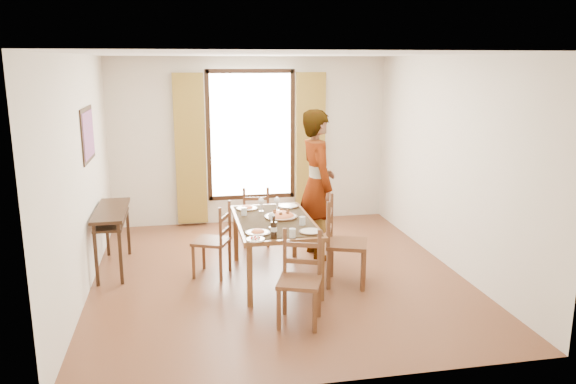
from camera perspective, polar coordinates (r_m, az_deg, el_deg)
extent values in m
plane|color=#532D1A|center=(7.15, -1.09, -8.36)|extent=(5.00, 5.00, 0.00)
cube|color=beige|center=(9.21, -3.81, 5.19)|extent=(4.50, 0.10, 2.70)
cube|color=beige|center=(4.40, 4.45, -3.67)|extent=(4.50, 0.10, 2.70)
cube|color=beige|center=(6.77, -20.26, 1.51)|extent=(0.10, 5.00, 2.70)
cube|color=beige|center=(7.49, 16.11, 2.85)|extent=(0.10, 5.00, 2.70)
cube|color=white|center=(6.65, -1.19, 14.00)|extent=(4.50, 5.00, 0.04)
cube|color=white|center=(9.17, -3.80, 5.78)|extent=(1.30, 0.04, 2.00)
cube|color=olive|center=(9.07, -9.90, 4.26)|extent=(0.48, 0.10, 2.40)
cube|color=olive|center=(9.31, 2.28, 4.67)|extent=(0.48, 0.10, 2.40)
cube|color=black|center=(7.29, -19.69, 5.53)|extent=(0.02, 0.86, 0.66)
cube|color=red|center=(7.29, -19.61, 5.53)|extent=(0.01, 0.76, 0.56)
cube|color=black|center=(7.44, -17.54, -1.80)|extent=(0.38, 1.20, 0.04)
cube|color=black|center=(7.47, -17.47, -2.69)|extent=(0.34, 1.10, 0.03)
cube|color=black|center=(7.05, -18.93, -6.12)|extent=(0.04, 0.04, 0.76)
cube|color=black|center=(8.09, -17.91, -3.59)|extent=(0.04, 0.04, 0.76)
cube|color=black|center=(7.02, -16.65, -6.05)|extent=(0.04, 0.04, 0.76)
cube|color=black|center=(8.06, -15.93, -3.51)|extent=(0.04, 0.04, 0.76)
cube|color=brown|center=(6.78, -1.39, -3.08)|extent=(0.92, 1.60, 0.05)
cube|color=black|center=(6.78, -1.39, -2.86)|extent=(0.85, 1.48, 0.01)
cube|color=brown|center=(6.16, -3.91, -8.53)|extent=(0.06, 0.06, 0.70)
cube|color=brown|center=(7.55, -5.32, -4.42)|extent=(0.06, 0.06, 0.70)
cube|color=brown|center=(6.29, 3.39, -8.02)|extent=(0.06, 0.06, 0.70)
cube|color=brown|center=(7.66, 0.65, -4.10)|extent=(0.06, 0.06, 0.70)
cube|color=brown|center=(7.06, -7.80, -4.99)|extent=(0.54, 0.54, 0.04)
cube|color=brown|center=(7.34, -8.57, -6.10)|extent=(0.04, 0.04, 0.44)
cube|color=brown|center=(7.23, -5.95, -6.33)|extent=(0.04, 0.04, 0.44)
cube|color=brown|center=(7.03, -9.59, -7.00)|extent=(0.04, 0.04, 0.44)
cube|color=brown|center=(6.91, -6.86, -7.27)|extent=(0.04, 0.04, 0.44)
cube|color=brown|center=(7.08, -5.96, -2.79)|extent=(0.04, 0.04, 0.49)
cube|color=brown|center=(6.76, -6.89, -3.59)|extent=(0.04, 0.04, 0.49)
cube|color=brown|center=(6.95, -6.39, -3.96)|extent=(0.16, 0.33, 0.05)
cube|color=brown|center=(6.90, -6.43, -2.56)|extent=(0.16, 0.33, 0.05)
cube|color=brown|center=(8.19, -3.31, -2.47)|extent=(0.42, 0.42, 0.04)
cube|color=brown|center=(8.42, -2.22, -3.51)|extent=(0.04, 0.04, 0.42)
cube|color=brown|center=(8.10, -2.04, -4.19)|extent=(0.04, 0.04, 0.42)
cube|color=brown|center=(8.40, -4.51, -3.58)|extent=(0.04, 0.04, 0.42)
cube|color=brown|center=(8.08, -4.42, -4.26)|extent=(0.04, 0.04, 0.42)
cube|color=brown|center=(7.97, -2.06, -1.17)|extent=(0.03, 0.03, 0.47)
cube|color=brown|center=(7.95, -4.47, -1.23)|extent=(0.03, 0.03, 0.47)
cube|color=brown|center=(7.98, -3.25, -1.85)|extent=(0.34, 0.05, 0.05)
cube|color=brown|center=(7.94, -3.27, -0.68)|extent=(0.34, 0.05, 0.05)
cube|color=brown|center=(5.73, 1.15, -9.12)|extent=(0.54, 0.54, 0.04)
cube|color=brown|center=(5.68, -0.95, -11.80)|extent=(0.04, 0.04, 0.45)
cube|color=brown|center=(6.00, -0.34, -10.37)|extent=(0.04, 0.04, 0.45)
cube|color=brown|center=(5.63, 2.74, -12.03)|extent=(0.04, 0.04, 0.45)
cube|color=brown|center=(5.96, 3.13, -10.57)|extent=(0.04, 0.04, 0.45)
cube|color=brown|center=(5.84, -0.33, -6.05)|extent=(0.04, 0.04, 0.50)
cube|color=brown|center=(5.79, 3.20, -6.23)|extent=(0.04, 0.04, 0.50)
cube|color=brown|center=(5.85, 1.42, -7.07)|extent=(0.35, 0.15, 0.05)
cube|color=brown|center=(5.79, 1.43, -5.39)|extent=(0.35, 0.15, 0.05)
cube|color=brown|center=(6.73, 6.03, -5.26)|extent=(0.60, 0.60, 0.04)
cube|color=brown|center=(6.62, 7.63, -7.94)|extent=(0.04, 0.04, 0.50)
cube|color=brown|center=(6.64, 4.12, -7.79)|extent=(0.04, 0.04, 0.50)
cube|color=brown|center=(7.00, 7.73, -6.76)|extent=(0.04, 0.04, 0.50)
cube|color=brown|center=(7.02, 4.42, -6.63)|extent=(0.04, 0.04, 0.50)
cube|color=brown|center=(6.47, 4.10, -3.39)|extent=(0.04, 0.04, 0.56)
cube|color=brown|center=(6.86, 4.40, -2.45)|extent=(0.04, 0.04, 0.56)
cube|color=brown|center=(6.70, 4.24, -3.82)|extent=(0.17, 0.39, 0.06)
cube|color=brown|center=(6.64, 4.27, -2.16)|extent=(0.17, 0.39, 0.06)
imported|color=#979BA0|center=(7.54, 2.98, 0.77)|extent=(0.81, 0.60, 2.01)
cylinder|color=silver|center=(6.55, 1.47, -2.94)|extent=(0.07, 0.07, 0.10)
cylinder|color=silver|center=(6.98, -4.49, -1.97)|extent=(0.07, 0.07, 0.10)
cylinder|color=silver|center=(6.09, 0.46, -4.20)|extent=(0.07, 0.07, 0.10)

